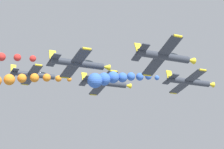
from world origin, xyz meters
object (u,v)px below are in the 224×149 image
(airplane_lead, at_px, (190,82))
(airplane_right_inner, at_px, (165,56))
(airplane_left_inner, at_px, (105,83))
(airplane_right_outer, at_px, (34,75))
(airplane_left_outer, at_px, (79,63))

(airplane_lead, bearing_deg, airplane_right_inner, -51.15)
(airplane_left_inner, bearing_deg, airplane_right_outer, -136.27)
(airplane_left_inner, bearing_deg, airplane_left_outer, -43.83)
(airplane_lead, relative_size, airplane_left_inner, 1.00)
(airplane_lead, relative_size, airplane_right_outer, 1.00)
(airplane_left_outer, bearing_deg, airplane_lead, 89.91)
(airplane_lead, xyz_separation_m, airplane_right_outer, (-21.74, -22.59, 3.47))
(airplane_left_inner, bearing_deg, airplane_lead, 48.40)
(airplane_right_inner, height_order, airplane_right_outer, airplane_right_outer)
(airplane_left_outer, bearing_deg, airplane_right_outer, -178.35)
(airplane_right_inner, relative_size, airplane_left_outer, 1.00)
(airplane_right_outer, bearing_deg, airplane_lead, 46.09)
(airplane_left_outer, bearing_deg, airplane_right_inner, 44.71)
(airplane_lead, bearing_deg, airplane_left_outer, -90.09)
(airplane_lead, height_order, airplane_right_inner, airplane_right_inner)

